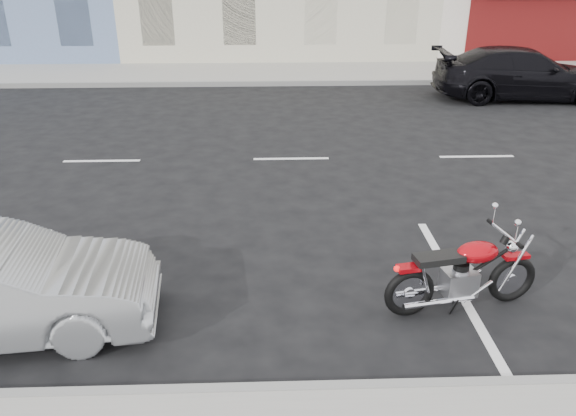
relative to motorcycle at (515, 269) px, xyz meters
name	(u,v)px	position (x,y,z in m)	size (l,w,h in m)	color
ground	(384,158)	(-0.57, 5.39, -0.46)	(120.00, 120.00, 0.00)	black
sidewalk_far	(196,74)	(-5.57, 14.09, -0.38)	(80.00, 3.40, 0.15)	gray
curb_near	(13,399)	(-5.57, -1.61, -0.38)	(80.00, 0.12, 0.16)	gray
curb_far	(190,84)	(-5.57, 12.39, -0.38)	(80.00, 0.12, 0.16)	gray
motorcycle	(515,269)	(0.00, 0.00, 0.00)	(1.99, 0.73, 1.01)	black
car_far	(522,73)	(4.42, 10.47, 0.28)	(2.07, 5.08, 1.48)	black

